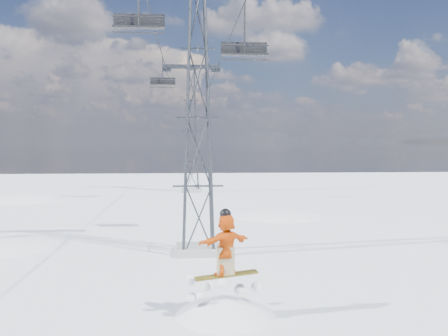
# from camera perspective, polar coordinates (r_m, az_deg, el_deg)

# --- Properties ---
(ground) EXTENTS (120.00, 120.00, 0.00)m
(ground) POSITION_cam_1_polar(r_m,az_deg,el_deg) (12.91, -5.81, -17.57)
(ground) COLOR white
(ground) RESTS_ON ground
(lift_tower_near) EXTENTS (5.20, 1.80, 11.43)m
(lift_tower_near) POSITION_cam_1_polar(r_m,az_deg,el_deg) (20.11, -3.01, 5.67)
(lift_tower_near) COLOR #999999
(lift_tower_near) RESTS_ON ground
(lift_tower_far) EXTENTS (5.20, 1.80, 11.43)m
(lift_tower_far) POSITION_cam_1_polar(r_m,az_deg,el_deg) (45.09, -3.74, 4.18)
(lift_tower_far) COLOR #999999
(lift_tower_far) RESTS_ON ground
(haul_cables) EXTENTS (4.46, 51.00, 0.06)m
(haul_cables) POSITION_cam_1_polar(r_m,az_deg,el_deg) (32.21, -3.52, 14.31)
(haul_cables) COLOR black
(haul_cables) RESTS_ON ground
(lift_chair_near) EXTENTS (1.90, 0.55, 2.35)m
(lift_chair_near) POSITION_cam_1_polar(r_m,az_deg,el_deg) (19.50, -9.70, 16.10)
(lift_chair_near) COLOR black
(lift_chair_near) RESTS_ON ground
(lift_chair_mid) EXTENTS (2.13, 0.61, 2.64)m
(lift_chair_mid) POSITION_cam_1_polar(r_m,az_deg,el_deg) (23.42, 2.34, 13.34)
(lift_chair_mid) COLOR black
(lift_chair_mid) RESTS_ON ground
(lift_chair_far) EXTENTS (1.88, 0.54, 2.33)m
(lift_chair_far) POSITION_cam_1_polar(r_m,az_deg,el_deg) (37.81, -7.03, 9.75)
(lift_chair_far) COLOR black
(lift_chair_far) RESTS_ON ground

